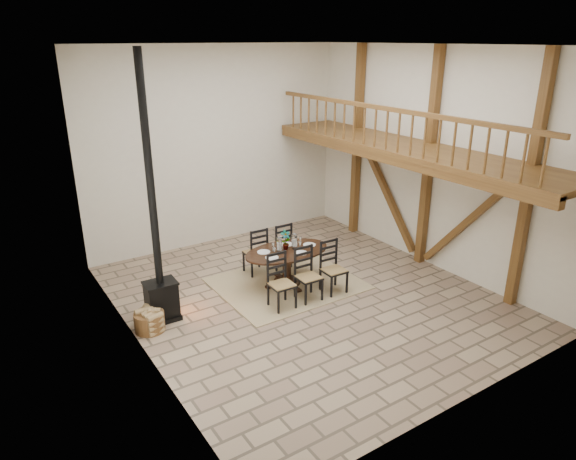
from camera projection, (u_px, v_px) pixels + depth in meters
ground at (306, 297)px, 10.81m from camera, size 8.00×8.00×0.00m
room_shell at (356, 149)px, 10.36m from camera, size 7.02×8.02×5.01m
rug at (287, 283)px, 11.38m from camera, size 3.00×2.50×0.02m
dining_table at (290, 268)px, 11.14m from camera, size 1.98×2.20×1.25m
wood_stove at (158, 266)px, 9.56m from camera, size 0.63×0.49×5.00m
log_basket at (149, 321)px, 9.51m from camera, size 0.56×0.56×0.46m
log_stack at (151, 322)px, 9.46m from camera, size 0.39×0.48×0.42m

